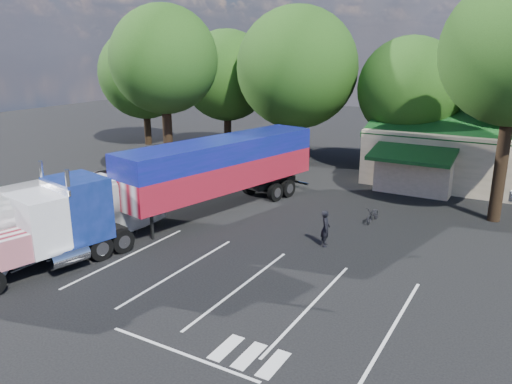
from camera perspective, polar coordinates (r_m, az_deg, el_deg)
The scene contains 11 objects.
ground at distance 27.55m, azimuth -0.83°, elevation -4.36°, with size 120.00×120.00×0.00m, color black.
tree_row_a at distance 52.36m, azimuth -12.64°, elevation 13.08°, with size 9.00×9.00×11.68m.
tree_row_b at distance 47.85m, azimuth -3.35°, elevation 13.14°, with size 8.40×8.40×11.35m.
tree_row_c at distance 42.48m, azimuth 4.72°, elevation 13.95°, with size 10.00×10.00×13.05m.
tree_row_d at distance 40.80m, azimuth 17.20°, elevation 11.16°, with size 8.00×8.00×10.60m.
tree_near_left at distance 36.83m, azimuth -10.47°, elevation 14.60°, with size 7.60×7.60×12.65m.
semi_truck at distance 28.30m, azimuth -8.17°, elevation 1.61°, with size 7.37×22.23×4.64m.
woman at distance 25.35m, azimuth 7.94°, elevation -4.14°, with size 0.68×0.45×1.87m, color black.
bicycle at distance 29.44m, azimuth 13.24°, elevation -2.52°, with size 0.59×1.70×0.89m, color black.
tour_bus at distance 26.36m, azimuth -22.57°, elevation -2.73°, with size 2.84×12.13×3.38m, color silver.
silver_sedan at distance 37.30m, azimuth 25.01°, elevation 0.77°, with size 1.54×4.41×1.45m, color #9B9EA2.
Camera 1 is at (13.27, -22.11, 9.69)m, focal length 35.00 mm.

